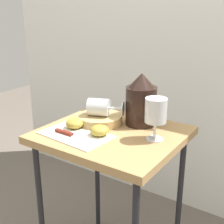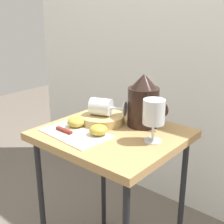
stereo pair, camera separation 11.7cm
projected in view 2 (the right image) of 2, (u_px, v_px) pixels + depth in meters
The scene contains 10 objects.
curtain_drape at pixel (195, 30), 1.56m from camera, with size 2.40×0.03×2.06m, color white.
table at pixel (112, 148), 1.22m from camera, with size 0.53×0.47×0.68m.
linen_napkin at pixel (76, 133), 1.18m from camera, with size 0.27×0.17×0.00m, color silver.
basket_tray at pixel (102, 119), 1.28m from camera, with size 0.18×0.18×0.04m, color tan.
pitcher at pixel (143, 105), 1.23m from camera, with size 0.18×0.13×0.21m.
wine_glass_upright at pixel (154, 114), 1.08m from camera, with size 0.08×0.08×0.16m.
wine_glass_tipped_near at pixel (102, 107), 1.26m from camera, with size 0.16×0.12×0.07m.
apple_half_left at pixel (76, 122), 1.23m from camera, with size 0.07×0.07×0.04m, color #B29938.
apple_half_right at pixel (98, 130), 1.15m from camera, with size 0.07×0.07×0.04m, color #B29938.
knife at pixel (69, 133), 1.16m from camera, with size 0.21×0.02×0.01m.
Camera 2 is at (0.71, -0.85, 1.14)m, focal length 49.36 mm.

